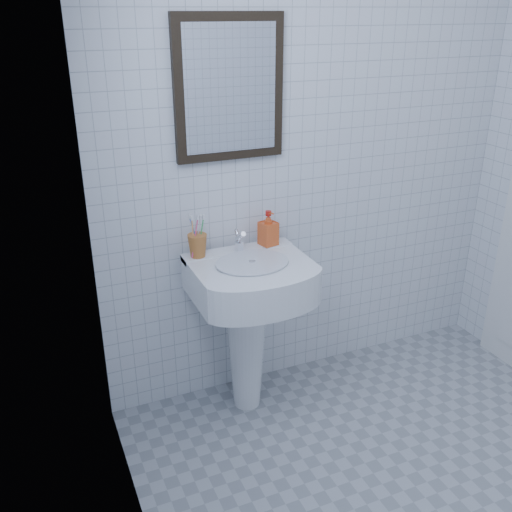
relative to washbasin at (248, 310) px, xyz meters
name	(u,v)px	position (x,y,z in m)	size (l,w,h in m)	color
wall_back	(314,147)	(0.44, 0.22, 0.69)	(2.20, 0.02, 2.50)	white
wall_left	(151,291)	(-0.66, -0.98, 0.69)	(0.02, 2.40, 2.50)	white
washbasin	(248,310)	(0.00, 0.00, 0.00)	(0.54, 0.39, 0.83)	white
faucet	(240,242)	(0.00, 0.10, 0.31)	(0.05, 0.10, 0.11)	silver
toothbrush_cup	(198,246)	(-0.20, 0.11, 0.32)	(0.09, 0.09, 0.11)	#B4672B
soap_dispenser	(268,228)	(0.16, 0.12, 0.35)	(0.08, 0.08, 0.17)	red
wall_mirror	(229,89)	(0.00, 0.20, 0.99)	(0.50, 0.04, 0.62)	black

